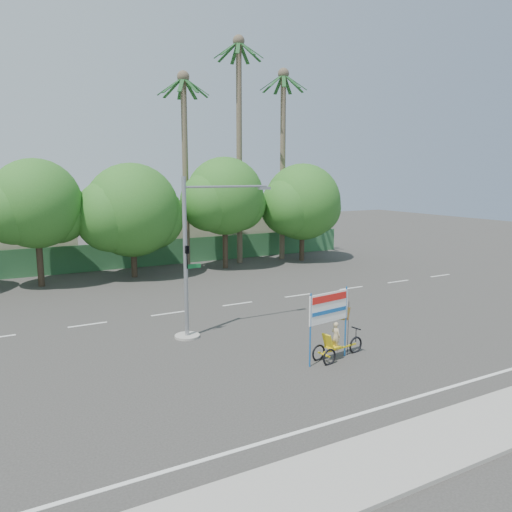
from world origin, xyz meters
TOP-DOWN VIEW (x-y plane):
  - ground at (0.00, 0.00)m, footprint 120.00×120.00m
  - sidewalk_near at (0.00, -7.50)m, footprint 50.00×2.40m
  - fence at (0.00, 21.50)m, footprint 38.00×0.08m
  - building_right at (8.00, 26.00)m, footprint 14.00×8.00m
  - tree_left at (-7.05, 18.00)m, footprint 6.66×5.60m
  - tree_center at (-1.05, 18.00)m, footprint 7.62×6.40m
  - tree_right at (5.95, 18.00)m, footprint 6.90×5.80m
  - tree_far_right at (12.95, 18.00)m, footprint 7.38×6.20m
  - palm_tall at (8.00, 19.50)m, footprint 3.73×3.79m
  - palm_mid at (12.00, 19.50)m, footprint 3.73×3.79m
  - palm_short at (3.50, 19.50)m, footprint 3.73×3.79m
  - traffic_signal at (-2.20, 3.98)m, footprint 4.72×1.10m
  - trike_billboard at (1.47, -1.24)m, footprint 2.88×0.85m

SIDE VIEW (x-z plane):
  - ground at x=0.00m, z-range 0.00..0.00m
  - sidewalk_near at x=0.00m, z-range 0.00..0.12m
  - fence at x=0.00m, z-range 0.00..2.00m
  - trike_billboard at x=1.47m, z-range -0.28..2.57m
  - building_right at x=8.00m, z-range 0.00..3.60m
  - traffic_signal at x=-2.20m, z-range -0.58..6.42m
  - tree_center at x=-1.05m, z-range 0.54..8.39m
  - tree_far_right at x=12.95m, z-range 0.68..8.61m
  - tree_left at x=-7.05m, z-range 1.02..9.09m
  - tree_right at x=5.95m, z-range 1.06..9.42m
  - palm_short at x=3.50m, z-range 1.64..16.09m
  - palm_mid at x=12.00m, z-range 1.67..17.12m
  - palm_tall at x=8.00m, z-range 1.74..19.19m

